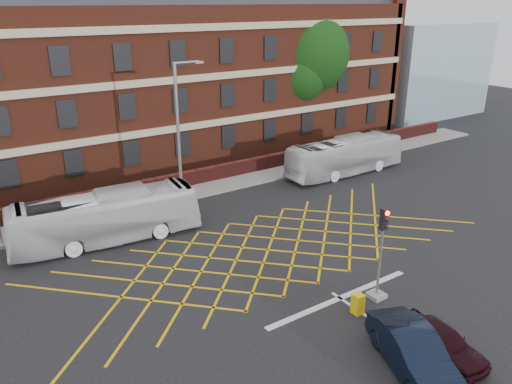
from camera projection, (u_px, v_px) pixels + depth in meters
ground at (291, 266)px, 24.75m from camera, size 120.00×120.00×0.00m
victorian_building at (124, 61)px, 39.05m from camera, size 51.00×12.17×20.40m
boundary_wall at (177, 181)px, 34.60m from camera, size 56.00×0.50×1.10m
far_pavement at (183, 192)px, 34.00m from camera, size 60.00×3.00×0.12m
glass_block at (415, 68)px, 56.92m from camera, size 14.00×10.00×10.00m
box_junction_hatching at (268, 250)px, 26.29m from camera, size 8.22×8.22×0.02m
stop_line at (340, 298)px, 22.04m from camera, size 8.00×0.30×0.02m
bus_left at (106, 217)px, 26.80m from camera, size 10.21×3.46×2.79m
bus_right at (345, 156)px, 37.39m from camera, size 9.89×2.40×2.75m
car_navy at (414, 352)px, 17.52m from camera, size 3.21×4.90×1.53m
car_maroon at (441, 341)px, 18.30m from camera, size 1.69×3.72×1.24m
deciduous_tree at (306, 60)px, 44.37m from camera, size 7.81×7.64×11.71m
traffic_light_near at (380, 262)px, 21.49m from camera, size 0.70×0.70×4.27m
street_lamp at (181, 167)px, 29.11m from camera, size 2.25×1.00×9.19m
utility_cabinet at (358, 304)px, 20.85m from camera, size 0.42×0.44×0.90m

